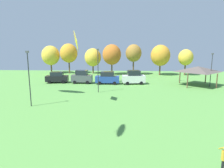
{
  "coord_description": "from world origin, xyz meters",
  "views": [
    {
      "loc": [
        0.04,
        1.08,
        7.28
      ],
      "look_at": [
        -0.66,
        14.66,
        4.68
      ],
      "focal_mm": 32.0,
      "sensor_mm": 36.0,
      "label": 1
    }
  ],
  "objects_px": {
    "kite_flying_4": "(76,41)",
    "treeline_tree_4": "(134,53)",
    "treeline_tree_0": "(51,55)",
    "treeline_tree_6": "(186,57)",
    "treeline_tree_1": "(69,53)",
    "treeline_tree_2": "(93,57)",
    "parked_car_rightmost_in_row": "(134,77)",
    "parked_car_second_from_left": "(82,77)",
    "treeline_tree_5": "(160,55)",
    "treeline_tree_3": "(112,55)",
    "parked_car_third_from_left": "(107,78)",
    "light_post_3": "(98,68)",
    "park_pavilion": "(198,69)",
    "light_post_1": "(29,76)",
    "parked_car_leftmost": "(57,77)"
  },
  "relations": [
    {
      "from": "light_post_1",
      "to": "parked_car_third_from_left",
      "type": "bearing_deg",
      "value": 61.13
    },
    {
      "from": "light_post_1",
      "to": "treeline_tree_3",
      "type": "xyz_separation_m",
      "value": [
        8.45,
        27.88,
        1.33
      ]
    },
    {
      "from": "parked_car_second_from_left",
      "to": "light_post_3",
      "type": "height_order",
      "value": "light_post_3"
    },
    {
      "from": "kite_flying_4",
      "to": "treeline_tree_4",
      "type": "relative_size",
      "value": 0.32
    },
    {
      "from": "parked_car_third_from_left",
      "to": "treeline_tree_2",
      "type": "bearing_deg",
      "value": 108.49
    },
    {
      "from": "treeline_tree_0",
      "to": "park_pavilion",
      "type": "bearing_deg",
      "value": -24.89
    },
    {
      "from": "light_post_3",
      "to": "treeline_tree_1",
      "type": "bearing_deg",
      "value": 115.54
    },
    {
      "from": "treeline_tree_0",
      "to": "treeline_tree_2",
      "type": "distance_m",
      "value": 11.29
    },
    {
      "from": "light_post_3",
      "to": "treeline_tree_2",
      "type": "bearing_deg",
      "value": 100.38
    },
    {
      "from": "treeline_tree_3",
      "to": "treeline_tree_2",
      "type": "bearing_deg",
      "value": 158.81
    },
    {
      "from": "treeline_tree_4",
      "to": "treeline_tree_6",
      "type": "distance_m",
      "value": 12.97
    },
    {
      "from": "parked_car_leftmost",
      "to": "treeline_tree_6",
      "type": "bearing_deg",
      "value": 15.81
    },
    {
      "from": "treeline_tree_0",
      "to": "treeline_tree_1",
      "type": "relative_size",
      "value": 0.93
    },
    {
      "from": "kite_flying_4",
      "to": "treeline_tree_5",
      "type": "xyz_separation_m",
      "value": [
        15.04,
        26.39,
        -2.9
      ]
    },
    {
      "from": "treeline_tree_2",
      "to": "treeline_tree_3",
      "type": "distance_m",
      "value": 5.57
    },
    {
      "from": "parked_car_second_from_left",
      "to": "treeline_tree_5",
      "type": "height_order",
      "value": "treeline_tree_5"
    },
    {
      "from": "treeline_tree_5",
      "to": "treeline_tree_1",
      "type": "bearing_deg",
      "value": 175.16
    },
    {
      "from": "park_pavilion",
      "to": "parked_car_leftmost",
      "type": "bearing_deg",
      "value": 177.04
    },
    {
      "from": "parked_car_third_from_left",
      "to": "light_post_3",
      "type": "distance_m",
      "value": 7.67
    },
    {
      "from": "light_post_1",
      "to": "light_post_3",
      "type": "height_order",
      "value": "light_post_3"
    },
    {
      "from": "treeline_tree_5",
      "to": "parked_car_second_from_left",
      "type": "bearing_deg",
      "value": -145.14
    },
    {
      "from": "treeline_tree_3",
      "to": "treeline_tree_5",
      "type": "distance_m",
      "value": 12.14
    },
    {
      "from": "parked_car_leftmost",
      "to": "park_pavilion",
      "type": "height_order",
      "value": "park_pavilion"
    },
    {
      "from": "light_post_3",
      "to": "treeline_tree_1",
      "type": "xyz_separation_m",
      "value": [
        -10.39,
        21.75,
        1.55
      ]
    },
    {
      "from": "parked_car_leftmost",
      "to": "treeline_tree_2",
      "type": "distance_m",
      "value": 15.41
    },
    {
      "from": "treeline_tree_2",
      "to": "treeline_tree_6",
      "type": "xyz_separation_m",
      "value": [
        23.55,
        -2.12,
        0.18
      ]
    },
    {
      "from": "treeline_tree_0",
      "to": "treeline_tree_6",
      "type": "bearing_deg",
      "value": -3.11
    },
    {
      "from": "parked_car_second_from_left",
      "to": "treeline_tree_5",
      "type": "relative_size",
      "value": 0.54
    },
    {
      "from": "kite_flying_4",
      "to": "park_pavilion",
      "type": "bearing_deg",
      "value": 33.93
    },
    {
      "from": "kite_flying_4",
      "to": "treeline_tree_4",
      "type": "xyz_separation_m",
      "value": [
        8.4,
        26.94,
        -2.36
      ]
    },
    {
      "from": "treeline_tree_0",
      "to": "treeline_tree_3",
      "type": "relative_size",
      "value": 0.96
    },
    {
      "from": "parked_car_second_from_left",
      "to": "kite_flying_4",
      "type": "bearing_deg",
      "value": -78.41
    },
    {
      "from": "parked_car_leftmost",
      "to": "kite_flying_4",
      "type": "bearing_deg",
      "value": -69.82
    },
    {
      "from": "light_post_3",
      "to": "treeline_tree_5",
      "type": "relative_size",
      "value": 0.91
    },
    {
      "from": "park_pavilion",
      "to": "light_post_3",
      "type": "distance_m",
      "value": 18.88
    },
    {
      "from": "treeline_tree_0",
      "to": "treeline_tree_6",
      "type": "height_order",
      "value": "treeline_tree_0"
    },
    {
      "from": "kite_flying_4",
      "to": "treeline_tree_5",
      "type": "relative_size",
      "value": 0.33
    },
    {
      "from": "light_post_1",
      "to": "treeline_tree_1",
      "type": "bearing_deg",
      "value": 95.88
    },
    {
      "from": "park_pavilion",
      "to": "treeline_tree_5",
      "type": "xyz_separation_m",
      "value": [
        -4.47,
        13.27,
        1.86
      ]
    },
    {
      "from": "parked_car_second_from_left",
      "to": "light_post_1",
      "type": "relative_size",
      "value": 0.6
    },
    {
      "from": "parked_car_rightmost_in_row",
      "to": "treeline_tree_4",
      "type": "distance_m",
      "value": 13.66
    },
    {
      "from": "treeline_tree_4",
      "to": "treeline_tree_6",
      "type": "height_order",
      "value": "treeline_tree_4"
    },
    {
      "from": "parked_car_second_from_left",
      "to": "parked_car_rightmost_in_row",
      "type": "height_order",
      "value": "parked_car_rightmost_in_row"
    },
    {
      "from": "parked_car_third_from_left",
      "to": "light_post_3",
      "type": "bearing_deg",
      "value": -97.22
    },
    {
      "from": "treeline_tree_1",
      "to": "treeline_tree_2",
      "type": "bearing_deg",
      "value": 2.53
    },
    {
      "from": "parked_car_second_from_left",
      "to": "parked_car_third_from_left",
      "type": "xyz_separation_m",
      "value": [
        5.07,
        -0.49,
        -0.08
      ]
    },
    {
      "from": "parked_car_third_from_left",
      "to": "treeline_tree_3",
      "type": "relative_size",
      "value": 0.59
    },
    {
      "from": "park_pavilion",
      "to": "treeline_tree_1",
      "type": "height_order",
      "value": "treeline_tree_1"
    },
    {
      "from": "parked_car_rightmost_in_row",
      "to": "treeline_tree_3",
      "type": "xyz_separation_m",
      "value": [
        -4.88,
        12.72,
        3.81
      ]
    },
    {
      "from": "kite_flying_4",
      "to": "parked_car_rightmost_in_row",
      "type": "relative_size",
      "value": 0.56
    }
  ]
}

